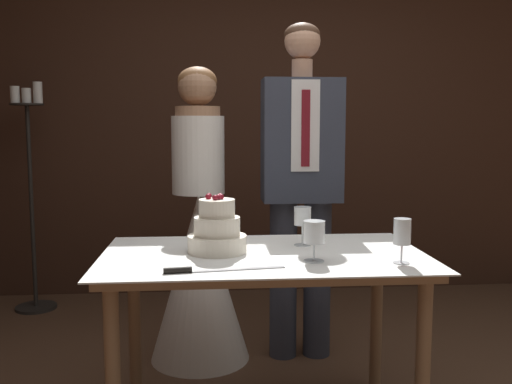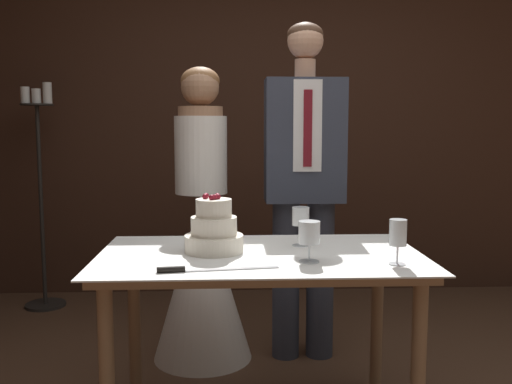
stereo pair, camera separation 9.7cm
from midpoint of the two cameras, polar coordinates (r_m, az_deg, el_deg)
wall_back at (r=4.41m, az=0.37°, el=8.44°), size 4.73×0.12×2.83m
cake_table at (r=2.36m, az=-0.41°, el=-8.40°), size 1.31×0.77×0.76m
tiered_cake at (r=2.35m, az=-5.10°, el=-3.92°), size 0.24×0.24×0.24m
cake_knife at (r=2.06m, az=-6.84°, el=-7.74°), size 0.44×0.08×0.02m
wine_glass_near at (r=2.20m, az=13.18°, el=-4.12°), size 0.06×0.06×0.17m
wine_glass_middle at (r=2.46m, az=3.55°, el=-2.55°), size 0.07×0.07×0.17m
wine_glass_far at (r=2.18m, az=4.56°, el=-4.24°), size 0.08×0.08×0.16m
bride at (r=3.13m, az=-6.58°, el=-6.25°), size 0.54×0.54×1.59m
groom at (r=3.09m, az=3.64°, el=1.53°), size 0.42×0.25×1.82m
candle_stand at (r=4.23m, az=-22.15°, el=-0.57°), size 0.28×0.28×1.57m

